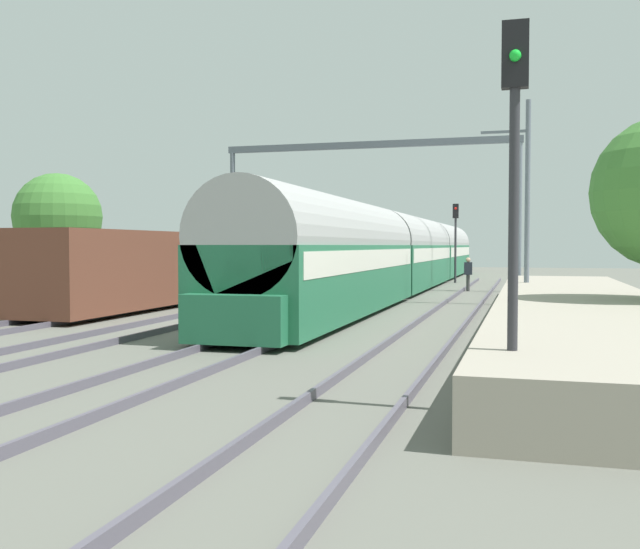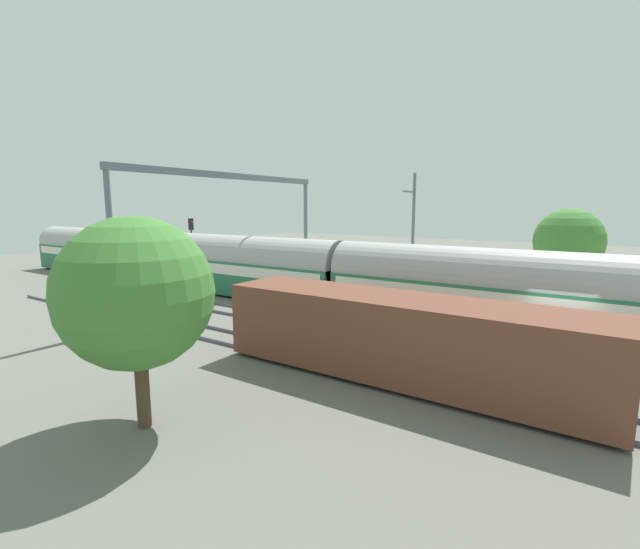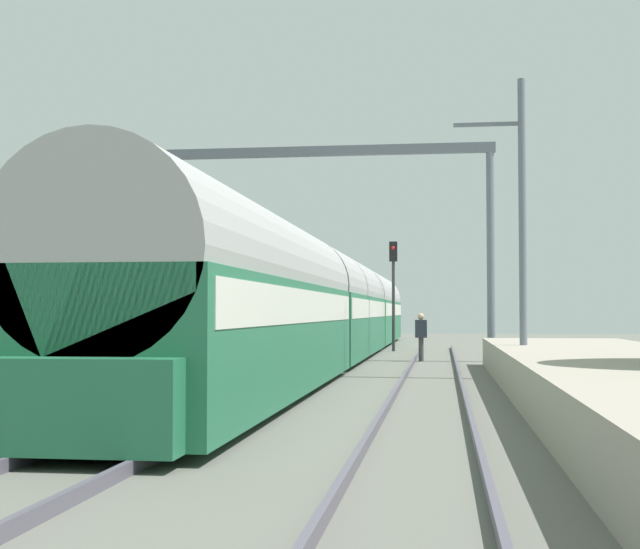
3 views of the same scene
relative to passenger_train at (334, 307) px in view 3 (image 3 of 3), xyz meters
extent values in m
plane|color=#63645B|center=(-1.91, -19.27, -1.97)|extent=(120.00, 120.00, 0.00)
cube|color=#56515F|center=(-3.11, -19.27, -1.89)|extent=(0.08, 60.00, 0.16)
cube|color=#56515F|center=(-0.72, -19.27, -1.89)|extent=(0.08, 60.00, 0.16)
cube|color=#56515F|center=(0.72, -19.27, -1.89)|extent=(0.08, 60.00, 0.16)
cube|color=#56515F|center=(3.11, -19.27, -1.89)|extent=(0.08, 60.00, 0.16)
cube|color=#56515F|center=(4.55, -19.27, -1.89)|extent=(0.08, 60.00, 0.16)
cube|color=#A39989|center=(7.65, -17.27, -1.52)|extent=(4.40, 28.00, 0.90)
cube|color=#236B47|center=(0.00, -16.31, -0.71)|extent=(2.90, 16.00, 2.20)
cube|color=silver|center=(0.00, -16.31, -0.08)|extent=(2.93, 15.36, 0.64)
cylinder|color=#A2A2A2|center=(0.00, -16.31, 0.59)|extent=(2.84, 16.00, 2.84)
cube|color=#236B47|center=(0.00, 0.04, -0.71)|extent=(2.90, 16.00, 2.20)
cube|color=silver|center=(0.00, 0.04, -0.08)|extent=(2.93, 15.36, 0.64)
cylinder|color=#A2A2A2|center=(0.00, 0.04, 0.59)|extent=(2.84, 16.00, 2.84)
cube|color=#236B47|center=(0.00, 16.39, -0.71)|extent=(2.90, 16.00, 2.20)
cube|color=silver|center=(0.00, 16.39, -0.08)|extent=(2.93, 15.36, 0.64)
cylinder|color=#A2A2A2|center=(0.00, 16.39, 0.59)|extent=(2.84, 16.00, 2.84)
cube|color=#236B47|center=(0.00, -24.56, -1.26)|extent=(2.40, 0.50, 1.10)
cylinder|color=#3B3B3B|center=(3.34, -1.55, -1.55)|extent=(0.20, 0.20, 0.85)
cube|color=#232833|center=(3.34, -1.55, -0.80)|extent=(0.43, 0.30, 0.64)
sphere|color=tan|center=(3.34, -1.55, -0.36)|extent=(0.24, 0.24, 0.24)
cylinder|color=#2D2D33|center=(1.92, 6.76, 0.05)|extent=(0.14, 0.14, 4.06)
cube|color=black|center=(1.92, 6.76, 2.53)|extent=(0.36, 0.20, 0.90)
sphere|color=red|center=(1.92, 6.64, 2.69)|extent=(0.16, 0.16, 0.16)
cylinder|color=slate|center=(-9.66, -1.50, 1.78)|extent=(0.28, 0.28, 7.50)
cylinder|color=slate|center=(5.83, -1.50, 1.78)|extent=(0.28, 0.28, 7.50)
cube|color=slate|center=(-1.91, -1.50, 5.71)|extent=(15.89, 0.24, 0.36)
cylinder|color=slate|center=(6.23, -9.87, 2.03)|extent=(0.20, 0.20, 8.00)
cube|color=slate|center=(5.33, -9.87, 4.83)|extent=(1.80, 0.10, 0.10)
camera|label=1|loc=(6.23, -39.38, 0.37)|focal=40.78mm
camera|label=2|loc=(-21.03, -20.61, 3.89)|focal=24.42mm
camera|label=3|loc=(4.11, -34.43, -0.19)|focal=51.11mm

